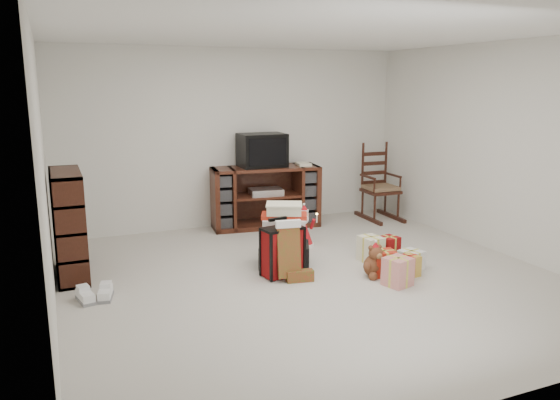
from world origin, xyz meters
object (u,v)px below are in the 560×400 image
object	(u,v)px
rocking_chair	(378,192)
bookshelf	(69,226)
gift_pile	(284,239)
santa_figurine	(304,230)
red_suitcase	(282,251)
teddy_bear	(374,263)
gift_cluster	(392,260)
crt_television	(262,150)
tv_stand	(265,197)
mrs_claus_figurine	(276,245)
sneaker_pair	(96,295)

from	to	relation	value
rocking_chair	bookshelf	bearing A→B (deg)	-166.32
gift_pile	santa_figurine	size ratio (longest dim) A/B	1.29
red_suitcase	teddy_bear	bearing A→B (deg)	-33.00
gift_pile	gift_cluster	distance (m)	1.21
crt_television	tv_stand	bearing A→B (deg)	-12.16
mrs_claus_figurine	gift_cluster	bearing A→B (deg)	-29.84
rocking_chair	crt_television	xyz separation A→B (m)	(-1.79, 0.23, 0.69)
santa_figurine	rocking_chair	bearing A→B (deg)	27.91
tv_stand	gift_cluster	bearing A→B (deg)	-68.47
teddy_bear	bookshelf	bearing A→B (deg)	156.54
mrs_claus_figurine	sneaker_pair	xyz separation A→B (m)	(-1.96, -0.26, -0.19)
bookshelf	gift_cluster	xyz separation A→B (m)	(3.24, -1.19, -0.43)
sneaker_pair	crt_television	world-z (taller)	crt_television
teddy_bear	santa_figurine	distance (m)	1.31
teddy_bear	mrs_claus_figurine	xyz separation A→B (m)	(-0.83, 0.73, 0.08)
rocking_chair	santa_figurine	world-z (taller)	rocking_chair
gift_pile	gift_cluster	xyz separation A→B (m)	(1.03, -0.61, -0.19)
tv_stand	red_suitcase	size ratio (longest dim) A/B	2.50
red_suitcase	sneaker_pair	bearing A→B (deg)	168.52
gift_pile	teddy_bear	bearing A→B (deg)	-19.34
rocking_chair	sneaker_pair	xyz separation A→B (m)	(-4.24, -1.71, -0.35)
tv_stand	rocking_chair	size ratio (longest dim) A/B	1.32
sneaker_pair	bookshelf	bearing A→B (deg)	99.55
bookshelf	gift_pile	distance (m)	2.30
bookshelf	gift_pile	bearing A→B (deg)	-14.59
crt_television	gift_cluster	bearing A→B (deg)	-74.08
sneaker_pair	gift_cluster	xyz separation A→B (m)	(3.07, -0.38, 0.07)
red_suitcase	gift_cluster	world-z (taller)	red_suitcase
sneaker_pair	mrs_claus_figurine	bearing A→B (deg)	5.60
teddy_bear	crt_television	bearing A→B (deg)	98.01
bookshelf	gift_pile	size ratio (longest dim) A/B	1.62
gift_pile	gift_cluster	size ratio (longest dim) A/B	0.71
rocking_chair	gift_pile	distance (m)	2.64
mrs_claus_figurine	crt_television	size ratio (longest dim) A/B	0.96
bookshelf	santa_figurine	bearing A→B (deg)	0.30
red_suitcase	santa_figurine	world-z (taller)	red_suitcase
tv_stand	rocking_chair	xyz separation A→B (m)	(1.75, -0.22, -0.03)
teddy_bear	tv_stand	bearing A→B (deg)	97.13
crt_television	bookshelf	bearing A→B (deg)	-156.00
rocking_chair	teddy_bear	size ratio (longest dim) A/B	3.46
mrs_claus_figurine	crt_television	world-z (taller)	crt_television
gift_pile	crt_television	xyz separation A→B (m)	(0.40, 1.70, 0.79)
tv_stand	gift_pile	size ratio (longest dim) A/B	2.25
sneaker_pair	tv_stand	bearing A→B (deg)	35.69
tv_stand	mrs_claus_figurine	world-z (taller)	tv_stand
red_suitcase	sneaker_pair	size ratio (longest dim) A/B	1.74
teddy_bear	santa_figurine	size ratio (longest dim) A/B	0.63
rocking_chair	sneaker_pair	distance (m)	4.58
tv_stand	crt_television	distance (m)	0.66
teddy_bear	sneaker_pair	xyz separation A→B (m)	(-2.79, 0.47, -0.10)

